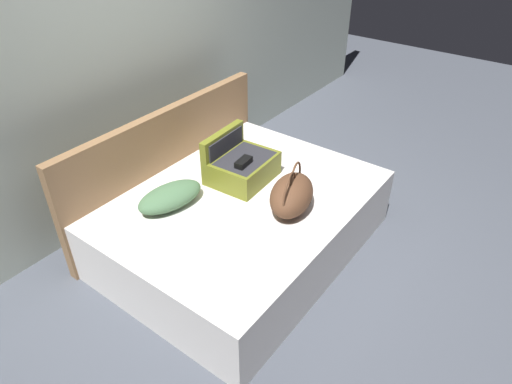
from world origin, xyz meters
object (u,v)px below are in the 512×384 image
(bed, at_px, (244,223))
(hard_case_large, at_px, (241,165))
(pillow_near_headboard, at_px, (170,197))
(duffel_bag, at_px, (292,194))

(bed, distance_m, hard_case_large, 0.46)
(hard_case_large, xyz_separation_m, pillow_near_headboard, (-0.60, 0.19, -0.05))
(duffel_bag, height_order, pillow_near_headboard, duffel_bag)
(bed, xyz_separation_m, duffel_bag, (0.09, -0.37, 0.38))
(bed, relative_size, pillow_near_headboard, 4.01)
(bed, relative_size, hard_case_large, 3.97)
(bed, bearing_deg, pillow_near_headboard, 136.92)
(bed, relative_size, duffel_bag, 3.80)
(bed, height_order, duffel_bag, duffel_bag)
(pillow_near_headboard, bearing_deg, duffel_bag, -56.32)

